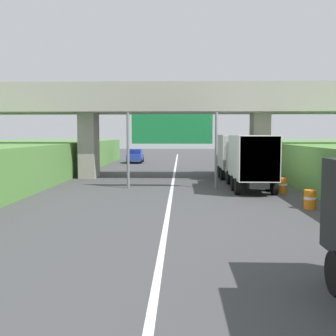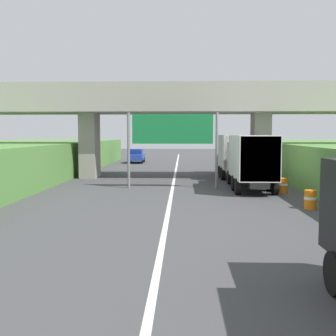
{
  "view_description": "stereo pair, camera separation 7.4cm",
  "coord_description": "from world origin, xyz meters",
  "px_view_note": "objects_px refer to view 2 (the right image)",
  "views": [
    {
      "loc": [
        0.57,
        -0.22,
        3.49
      ],
      "look_at": [
        0.0,
        18.11,
        2.0
      ],
      "focal_mm": 44.21,
      "sensor_mm": 36.0,
      "label": 1
    },
    {
      "loc": [
        0.64,
        -0.21,
        3.49
      ],
      "look_at": [
        0.0,
        18.11,
        2.0
      ],
      "focal_mm": 44.21,
      "sensor_mm": 36.0,
      "label": 2
    }
  ],
  "objects_px": {
    "overhead_highway_sign": "(173,133)",
    "construction_barrel_5": "(254,170)",
    "truck_white": "(234,153)",
    "construction_barrel_2": "(310,199)",
    "truck_silver": "(250,159)",
    "construction_barrel_4": "(263,176)",
    "car_blue": "(136,156)",
    "construction_barrel_3": "(283,185)"
  },
  "relations": [
    {
      "from": "truck_silver",
      "to": "construction_barrel_5",
      "type": "relative_size",
      "value": 8.11
    },
    {
      "from": "construction_barrel_4",
      "to": "construction_barrel_5",
      "type": "relative_size",
      "value": 1.0
    },
    {
      "from": "overhead_highway_sign",
      "to": "construction_barrel_4",
      "type": "bearing_deg",
      "value": 27.25
    },
    {
      "from": "construction_barrel_3",
      "to": "construction_barrel_5",
      "type": "relative_size",
      "value": 1.0
    },
    {
      "from": "overhead_highway_sign",
      "to": "construction_barrel_2",
      "type": "relative_size",
      "value": 6.53
    },
    {
      "from": "construction_barrel_3",
      "to": "construction_barrel_5",
      "type": "bearing_deg",
      "value": 89.5
    },
    {
      "from": "car_blue",
      "to": "construction_barrel_2",
      "type": "bearing_deg",
      "value": -69.48
    },
    {
      "from": "truck_silver",
      "to": "truck_white",
      "type": "height_order",
      "value": "same"
    },
    {
      "from": "car_blue",
      "to": "truck_silver",
      "type": "bearing_deg",
      "value": -67.79
    },
    {
      "from": "truck_silver",
      "to": "overhead_highway_sign",
      "type": "bearing_deg",
      "value": 174.14
    },
    {
      "from": "truck_white",
      "to": "car_blue",
      "type": "height_order",
      "value": "truck_white"
    },
    {
      "from": "truck_silver",
      "to": "construction_barrel_3",
      "type": "relative_size",
      "value": 8.11
    },
    {
      "from": "construction_barrel_3",
      "to": "construction_barrel_4",
      "type": "bearing_deg",
      "value": 91.53
    },
    {
      "from": "truck_silver",
      "to": "construction_barrel_3",
      "type": "height_order",
      "value": "truck_silver"
    },
    {
      "from": "truck_silver",
      "to": "construction_barrel_5",
      "type": "bearing_deg",
      "value": 78.86
    },
    {
      "from": "overhead_highway_sign",
      "to": "construction_barrel_3",
      "type": "bearing_deg",
      "value": -16.59
    },
    {
      "from": "construction_barrel_4",
      "to": "construction_barrel_5",
      "type": "bearing_deg",
      "value": 87.46
    },
    {
      "from": "truck_silver",
      "to": "car_blue",
      "type": "distance_m",
      "value": 26.34
    },
    {
      "from": "car_blue",
      "to": "overhead_highway_sign",
      "type": "bearing_deg",
      "value": -78.1
    },
    {
      "from": "car_blue",
      "to": "construction_barrel_4",
      "type": "relative_size",
      "value": 4.56
    },
    {
      "from": "overhead_highway_sign",
      "to": "construction_barrel_4",
      "type": "height_order",
      "value": "overhead_highway_sign"
    },
    {
      "from": "truck_white",
      "to": "construction_barrel_2",
      "type": "bearing_deg",
      "value": -83.01
    },
    {
      "from": "truck_silver",
      "to": "car_blue",
      "type": "xyz_separation_m",
      "value": [
        -9.95,
        24.37,
        -1.08
      ]
    },
    {
      "from": "car_blue",
      "to": "construction_barrel_5",
      "type": "distance_m",
      "value": 19.21
    },
    {
      "from": "construction_barrel_4",
      "to": "car_blue",
      "type": "bearing_deg",
      "value": 119.32
    },
    {
      "from": "car_blue",
      "to": "construction_barrel_2",
      "type": "height_order",
      "value": "car_blue"
    },
    {
      "from": "construction_barrel_3",
      "to": "construction_barrel_4",
      "type": "distance_m",
      "value": 5.32
    },
    {
      "from": "overhead_highway_sign",
      "to": "construction_barrel_2",
      "type": "bearing_deg",
      "value": -47.74
    },
    {
      "from": "car_blue",
      "to": "construction_barrel_3",
      "type": "bearing_deg",
      "value": -65.7
    },
    {
      "from": "truck_silver",
      "to": "construction_barrel_4",
      "type": "xyz_separation_m",
      "value": [
        1.57,
        3.85,
        -1.47
      ]
    },
    {
      "from": "overhead_highway_sign",
      "to": "construction_barrel_5",
      "type": "height_order",
      "value": "overhead_highway_sign"
    },
    {
      "from": "overhead_highway_sign",
      "to": "truck_silver",
      "type": "height_order",
      "value": "overhead_highway_sign"
    },
    {
      "from": "truck_white",
      "to": "construction_barrel_4",
      "type": "bearing_deg",
      "value": -67.44
    },
    {
      "from": "construction_barrel_2",
      "to": "construction_barrel_3",
      "type": "xyz_separation_m",
      "value": [
        0.0,
        5.32,
        0.0
      ]
    },
    {
      "from": "construction_barrel_2",
      "to": "construction_barrel_3",
      "type": "relative_size",
      "value": 1.0
    },
    {
      "from": "truck_white",
      "to": "construction_barrel_2",
      "type": "height_order",
      "value": "truck_white"
    },
    {
      "from": "construction_barrel_5",
      "to": "truck_silver",
      "type": "bearing_deg",
      "value": -101.14
    },
    {
      "from": "truck_silver",
      "to": "construction_barrel_2",
      "type": "distance_m",
      "value": 7.16
    },
    {
      "from": "car_blue",
      "to": "construction_barrel_5",
      "type": "relative_size",
      "value": 4.56
    },
    {
      "from": "truck_silver",
      "to": "construction_barrel_2",
      "type": "relative_size",
      "value": 8.11
    },
    {
      "from": "car_blue",
      "to": "construction_barrel_3",
      "type": "height_order",
      "value": "car_blue"
    },
    {
      "from": "car_blue",
      "to": "construction_barrel_3",
      "type": "distance_m",
      "value": 28.35
    }
  ]
}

